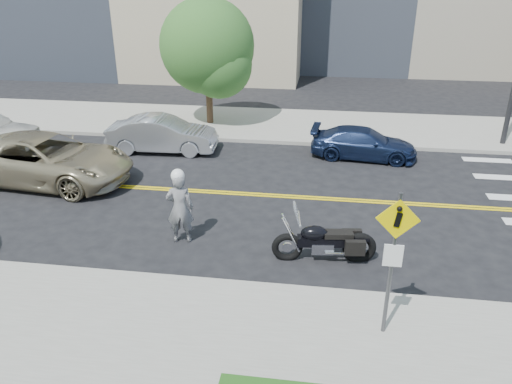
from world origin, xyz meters
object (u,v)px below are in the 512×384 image
object	(u,v)px
motorcycle	(325,233)
parked_car_silver	(162,134)
suv	(46,159)
parked_car_blue	(364,143)
motorcyclist	(180,206)
pedestrian_sign	(393,252)

from	to	relation	value
motorcycle	parked_car_silver	xyz separation A→B (m)	(-6.44, 7.16, -0.06)
motorcycle	suv	distance (m)	10.05
suv	parked_car_blue	xyz separation A→B (m)	(10.68, 3.87, -0.24)
motorcycle	motorcyclist	bearing A→B (deg)	166.95
motorcyclist	suv	size ratio (longest dim) A/B	0.36
suv	parked_car_blue	size ratio (longest dim) A/B	1.47
suv	pedestrian_sign	bearing A→B (deg)	-115.68
parked_car_blue	pedestrian_sign	bearing A→B (deg)	-175.63
motorcycle	parked_car_silver	distance (m)	9.63
pedestrian_sign	parked_car_silver	distance (m)	12.55
parked_car_blue	suv	bearing A→B (deg)	114.97
parked_car_blue	parked_car_silver	bearing A→B (deg)	97.78
parked_car_silver	parked_car_blue	world-z (taller)	parked_car_silver
suv	parked_car_blue	world-z (taller)	suv
suv	parked_car_silver	size ratio (longest dim) A/B	1.38
motorcyclist	parked_car_blue	distance (m)	8.77
pedestrian_sign	motorcyclist	bearing A→B (deg)	147.93
motorcyclist	motorcycle	world-z (taller)	motorcyclist
parked_car_silver	parked_car_blue	xyz separation A→B (m)	(7.77, 0.37, -0.12)
parked_car_blue	motorcycle	bearing A→B (deg)	175.04
motorcycle	suv	world-z (taller)	suv
pedestrian_sign	parked_car_silver	bearing A→B (deg)	127.74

